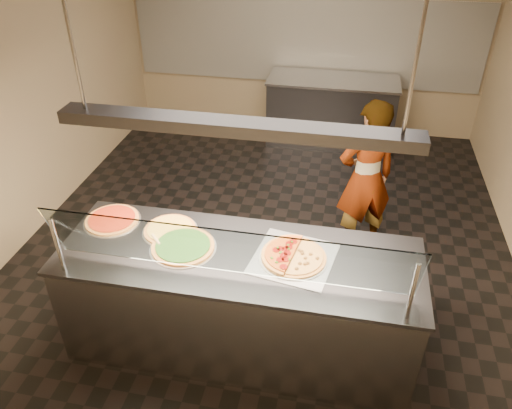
% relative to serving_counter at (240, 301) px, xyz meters
% --- Properties ---
extents(ground, '(5.00, 6.00, 0.02)m').
position_rel_serving_counter_xyz_m(ground, '(-0.03, 1.35, -0.48)').
color(ground, black).
rests_on(ground, ground).
extents(wall_back, '(5.00, 0.02, 3.00)m').
position_rel_serving_counter_xyz_m(wall_back, '(-0.03, 4.36, 1.03)').
color(wall_back, '#93815F').
rests_on(wall_back, ground).
extents(wall_front, '(5.00, 0.02, 3.00)m').
position_rel_serving_counter_xyz_m(wall_front, '(-0.03, -1.66, 1.03)').
color(wall_front, '#93815F').
rests_on(wall_front, ground).
extents(wall_left, '(0.02, 6.00, 3.00)m').
position_rel_serving_counter_xyz_m(wall_left, '(-2.54, 1.35, 1.03)').
color(wall_left, '#93815F').
rests_on(wall_left, ground).
extents(tile_band, '(4.90, 0.02, 1.20)m').
position_rel_serving_counter_xyz_m(tile_band, '(-0.03, 4.33, 0.83)').
color(tile_band, silver).
rests_on(tile_band, wall_back).
extents(serving_counter, '(2.68, 0.94, 0.93)m').
position_rel_serving_counter_xyz_m(serving_counter, '(0.00, 0.00, 0.00)').
color(serving_counter, '#B7B7BC').
rests_on(serving_counter, ground).
extents(sneeze_guard, '(2.44, 0.18, 0.54)m').
position_rel_serving_counter_xyz_m(sneeze_guard, '(0.00, -0.34, 0.76)').
color(sneeze_guard, '#B7B7BC').
rests_on(sneeze_guard, serving_counter).
extents(perforated_tray, '(0.65, 0.65, 0.01)m').
position_rel_serving_counter_xyz_m(perforated_tray, '(0.40, 0.03, 0.47)').
color(perforated_tray, silver).
rests_on(perforated_tray, serving_counter).
extents(half_pizza_pepperoni, '(0.31, 0.50, 0.05)m').
position_rel_serving_counter_xyz_m(half_pizza_pepperoni, '(0.29, 0.03, 0.50)').
color(half_pizza_pepperoni, '#9D5C27').
rests_on(half_pizza_pepperoni, perforated_tray).
extents(half_pizza_sausage, '(0.31, 0.50, 0.04)m').
position_rel_serving_counter_xyz_m(half_pizza_sausage, '(0.51, 0.03, 0.49)').
color(half_pizza_sausage, '#9D5C27').
rests_on(half_pizza_sausage, perforated_tray).
extents(pizza_spinach, '(0.50, 0.50, 0.03)m').
position_rel_serving_counter_xyz_m(pizza_spinach, '(-0.42, 0.00, 0.48)').
color(pizza_spinach, silver).
rests_on(pizza_spinach, serving_counter).
extents(pizza_cheese, '(0.43, 0.43, 0.03)m').
position_rel_serving_counter_xyz_m(pizza_cheese, '(-0.59, 0.18, 0.48)').
color(pizza_cheese, silver).
rests_on(pizza_cheese, serving_counter).
extents(pizza_tomato, '(0.45, 0.45, 0.03)m').
position_rel_serving_counter_xyz_m(pizza_tomato, '(-1.09, 0.22, 0.48)').
color(pizza_tomato, silver).
rests_on(pizza_tomato, serving_counter).
extents(pizza_spatula, '(0.28, 0.17, 0.02)m').
position_rel_serving_counter_xyz_m(pizza_spatula, '(-0.59, 0.02, 0.49)').
color(pizza_spatula, '#B7B7BC').
rests_on(pizza_spatula, pizza_spinach).
extents(prep_table, '(1.78, 0.74, 0.93)m').
position_rel_serving_counter_xyz_m(prep_table, '(0.44, 3.90, 0.00)').
color(prep_table, '#3C3C41').
rests_on(prep_table, ground).
extents(worker, '(0.70, 0.60, 1.61)m').
position_rel_serving_counter_xyz_m(worker, '(0.91, 1.51, 0.34)').
color(worker, '#2F2D34').
rests_on(worker, ground).
extents(heat_lamp_housing, '(2.30, 0.18, 0.08)m').
position_rel_serving_counter_xyz_m(heat_lamp_housing, '(0.00, 0.00, 1.48)').
color(heat_lamp_housing, '#3C3C41').
rests_on(heat_lamp_housing, ceiling).
extents(lamp_rod_left, '(0.02, 0.02, 1.01)m').
position_rel_serving_counter_xyz_m(lamp_rod_left, '(-1.00, 0.00, 2.03)').
color(lamp_rod_left, '#B7B7BC').
rests_on(lamp_rod_left, ceiling).
extents(lamp_rod_right, '(0.02, 0.02, 1.01)m').
position_rel_serving_counter_xyz_m(lamp_rod_right, '(1.00, 0.00, 2.03)').
color(lamp_rod_right, '#B7B7BC').
rests_on(lamp_rod_right, ceiling).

